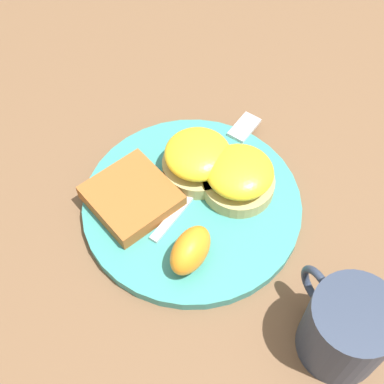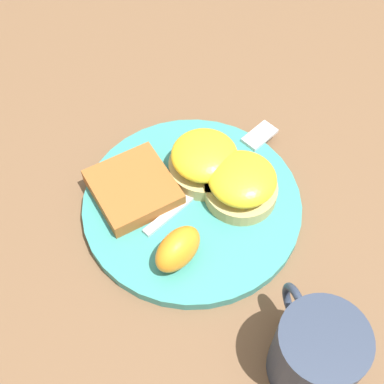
{
  "view_description": "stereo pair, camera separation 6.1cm",
  "coord_description": "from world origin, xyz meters",
  "px_view_note": "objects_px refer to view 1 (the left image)",
  "views": [
    {
      "loc": [
        -0.3,
        0.17,
        0.54
      ],
      "look_at": [
        0.0,
        0.0,
        0.03
      ],
      "focal_mm": 50.0,
      "sensor_mm": 36.0,
      "label": 1
    },
    {
      "loc": [
        -0.32,
        0.11,
        0.54
      ],
      "look_at": [
        0.0,
        0.0,
        0.03
      ],
      "focal_mm": 50.0,
      "sensor_mm": 36.0,
      "label": 2
    }
  ],
  "objects_px": {
    "sandwich_benedict_right": "(198,159)",
    "hashbrown_patty": "(132,197)",
    "orange_wedge": "(190,250)",
    "cup": "(346,328)",
    "sandwich_benedict_left": "(239,177)",
    "fork": "(213,164)"
  },
  "relations": [
    {
      "from": "sandwich_benedict_left",
      "to": "hashbrown_patty",
      "type": "xyz_separation_m",
      "value": [
        0.04,
        0.12,
        -0.01
      ]
    },
    {
      "from": "sandwich_benedict_right",
      "to": "hashbrown_patty",
      "type": "bearing_deg",
      "value": 90.72
    },
    {
      "from": "sandwich_benedict_left",
      "to": "cup",
      "type": "xyz_separation_m",
      "value": [
        -0.21,
        0.01,
        0.01
      ]
    },
    {
      "from": "hashbrown_patty",
      "to": "orange_wedge",
      "type": "distance_m",
      "value": 0.1
    },
    {
      "from": "sandwich_benedict_right",
      "to": "cup",
      "type": "bearing_deg",
      "value": -175.49
    },
    {
      "from": "sandwich_benedict_left",
      "to": "sandwich_benedict_right",
      "type": "height_order",
      "value": "same"
    },
    {
      "from": "sandwich_benedict_left",
      "to": "orange_wedge",
      "type": "xyz_separation_m",
      "value": [
        -0.06,
        0.1,
        -0.0
      ]
    },
    {
      "from": "cup",
      "to": "orange_wedge",
      "type": "bearing_deg",
      "value": 29.86
    },
    {
      "from": "sandwich_benedict_right",
      "to": "hashbrown_patty",
      "type": "relative_size",
      "value": 0.92
    },
    {
      "from": "orange_wedge",
      "to": "fork",
      "type": "xyz_separation_m",
      "value": [
        0.1,
        -0.09,
        -0.02
      ]
    },
    {
      "from": "orange_wedge",
      "to": "sandwich_benedict_left",
      "type": "bearing_deg",
      "value": -59.97
    },
    {
      "from": "sandwich_benedict_right",
      "to": "fork",
      "type": "bearing_deg",
      "value": -93.81
    },
    {
      "from": "orange_wedge",
      "to": "fork",
      "type": "bearing_deg",
      "value": -41.38
    },
    {
      "from": "sandwich_benedict_left",
      "to": "hashbrown_patty",
      "type": "bearing_deg",
      "value": 69.15
    },
    {
      "from": "fork",
      "to": "hashbrown_patty",
      "type": "bearing_deg",
      "value": 89.83
    },
    {
      "from": "sandwich_benedict_right",
      "to": "hashbrown_patty",
      "type": "distance_m",
      "value": 0.09
    },
    {
      "from": "hashbrown_patty",
      "to": "fork",
      "type": "relative_size",
      "value": 0.45
    },
    {
      "from": "orange_wedge",
      "to": "sandwich_benedict_right",
      "type": "bearing_deg",
      "value": -33.24
    },
    {
      "from": "sandwich_benedict_right",
      "to": "orange_wedge",
      "type": "xyz_separation_m",
      "value": [
        -0.1,
        0.07,
        -0.0
      ]
    },
    {
      "from": "sandwich_benedict_right",
      "to": "orange_wedge",
      "type": "relative_size",
      "value": 1.42
    },
    {
      "from": "fork",
      "to": "cup",
      "type": "bearing_deg",
      "value": 179.6
    },
    {
      "from": "orange_wedge",
      "to": "cup",
      "type": "distance_m",
      "value": 0.17
    }
  ]
}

